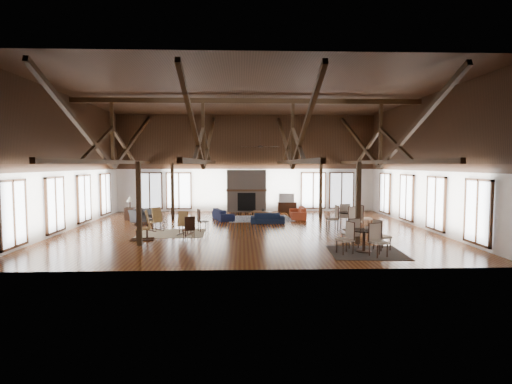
{
  "coord_description": "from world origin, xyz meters",
  "views": [
    {
      "loc": [
        -0.28,
        -17.96,
        2.95
      ],
      "look_at": [
        0.39,
        1.0,
        1.62
      ],
      "focal_mm": 28.0,
      "sensor_mm": 36.0,
      "label": 1
    }
  ],
  "objects_px": {
    "coffee_table": "(262,212)",
    "cafe_table_far": "(349,217)",
    "cafe_table_near": "(364,237)",
    "sofa_navy_front": "(267,218)",
    "sofa_navy_left": "(223,214)",
    "armchair": "(141,216)",
    "sofa_orange": "(298,212)",
    "tv_console": "(287,207)"
  },
  "relations": [
    {
      "from": "tv_console",
      "to": "sofa_orange",
      "type": "bearing_deg",
      "value": -85.56
    },
    {
      "from": "coffee_table",
      "to": "cafe_table_far",
      "type": "relative_size",
      "value": 0.58
    },
    {
      "from": "cafe_table_near",
      "to": "sofa_navy_front",
      "type": "bearing_deg",
      "value": 113.14
    },
    {
      "from": "cafe_table_near",
      "to": "tv_console",
      "type": "bearing_deg",
      "value": 96.28
    },
    {
      "from": "coffee_table",
      "to": "cafe_table_near",
      "type": "relative_size",
      "value": 0.6
    },
    {
      "from": "armchair",
      "to": "sofa_navy_front",
      "type": "bearing_deg",
      "value": -62.8
    },
    {
      "from": "coffee_table",
      "to": "cafe_table_far",
      "type": "distance_m",
      "value": 5.17
    },
    {
      "from": "sofa_orange",
      "to": "tv_console",
      "type": "bearing_deg",
      "value": -171.73
    },
    {
      "from": "coffee_table",
      "to": "tv_console",
      "type": "bearing_deg",
      "value": 83.84
    },
    {
      "from": "sofa_orange",
      "to": "coffee_table",
      "type": "relative_size",
      "value": 1.7
    },
    {
      "from": "sofa_navy_left",
      "to": "tv_console",
      "type": "bearing_deg",
      "value": -64.53
    },
    {
      "from": "sofa_navy_left",
      "to": "cafe_table_far",
      "type": "height_order",
      "value": "cafe_table_far"
    },
    {
      "from": "sofa_orange",
      "to": "cafe_table_far",
      "type": "distance_m",
      "value": 4.31
    },
    {
      "from": "sofa_navy_left",
      "to": "coffee_table",
      "type": "height_order",
      "value": "sofa_navy_left"
    },
    {
      "from": "sofa_orange",
      "to": "cafe_table_far",
      "type": "xyz_separation_m",
      "value": [
        1.79,
        -3.91,
        0.24
      ]
    },
    {
      "from": "cafe_table_near",
      "to": "tv_console",
      "type": "height_order",
      "value": "cafe_table_near"
    },
    {
      "from": "sofa_navy_left",
      "to": "cafe_table_near",
      "type": "distance_m",
      "value": 9.52
    },
    {
      "from": "sofa_navy_left",
      "to": "cafe_table_far",
      "type": "bearing_deg",
      "value": -137.69
    },
    {
      "from": "sofa_navy_left",
      "to": "armchair",
      "type": "relative_size",
      "value": 1.99
    },
    {
      "from": "sofa_navy_left",
      "to": "tv_console",
      "type": "distance_m",
      "value": 5.23
    },
    {
      "from": "sofa_navy_front",
      "to": "sofa_navy_left",
      "type": "bearing_deg",
      "value": 147.47
    },
    {
      "from": "armchair",
      "to": "cafe_table_near",
      "type": "xyz_separation_m",
      "value": [
        9.27,
        -7.35,
        0.21
      ]
    },
    {
      "from": "tv_console",
      "to": "cafe_table_near",
      "type": "bearing_deg",
      "value": -83.72
    },
    {
      "from": "sofa_orange",
      "to": "armchair",
      "type": "height_order",
      "value": "armchair"
    },
    {
      "from": "sofa_navy_front",
      "to": "sofa_orange",
      "type": "relative_size",
      "value": 0.82
    },
    {
      "from": "cafe_table_far",
      "to": "tv_console",
      "type": "xyz_separation_m",
      "value": [
        -2.02,
        6.97,
        -0.26
      ]
    },
    {
      "from": "sofa_navy_front",
      "to": "armchair",
      "type": "bearing_deg",
      "value": 172.85
    },
    {
      "from": "cafe_table_far",
      "to": "tv_console",
      "type": "height_order",
      "value": "cafe_table_far"
    },
    {
      "from": "sofa_navy_left",
      "to": "cafe_table_near",
      "type": "relative_size",
      "value": 0.95
    },
    {
      "from": "sofa_navy_front",
      "to": "armchair",
      "type": "xyz_separation_m",
      "value": [
        -6.44,
        0.74,
        0.07
      ]
    },
    {
      "from": "sofa_navy_left",
      "to": "coffee_table",
      "type": "bearing_deg",
      "value": -103.37
    },
    {
      "from": "coffee_table",
      "to": "tv_console",
      "type": "height_order",
      "value": "tv_console"
    },
    {
      "from": "cafe_table_far",
      "to": "cafe_table_near",
      "type": "bearing_deg",
      "value": -99.2
    },
    {
      "from": "sofa_navy_front",
      "to": "cafe_table_near",
      "type": "xyz_separation_m",
      "value": [
        2.83,
        -6.61,
        0.28
      ]
    },
    {
      "from": "coffee_table",
      "to": "sofa_navy_front",
      "type": "bearing_deg",
      "value": -63.29
    },
    {
      "from": "armchair",
      "to": "cafe_table_far",
      "type": "distance_m",
      "value": 10.39
    },
    {
      "from": "cafe_table_near",
      "to": "coffee_table",
      "type": "bearing_deg",
      "value": 110.1
    },
    {
      "from": "sofa_orange",
      "to": "sofa_navy_front",
      "type": "bearing_deg",
      "value": -39.16
    },
    {
      "from": "tv_console",
      "to": "sofa_navy_front",
      "type": "bearing_deg",
      "value": -107.31
    },
    {
      "from": "coffee_table",
      "to": "cafe_table_near",
      "type": "bearing_deg",
      "value": -49.3
    },
    {
      "from": "sofa_navy_left",
      "to": "sofa_orange",
      "type": "bearing_deg",
      "value": -100.42
    },
    {
      "from": "sofa_orange",
      "to": "cafe_table_near",
      "type": "distance_m",
      "value": 8.6
    }
  ]
}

